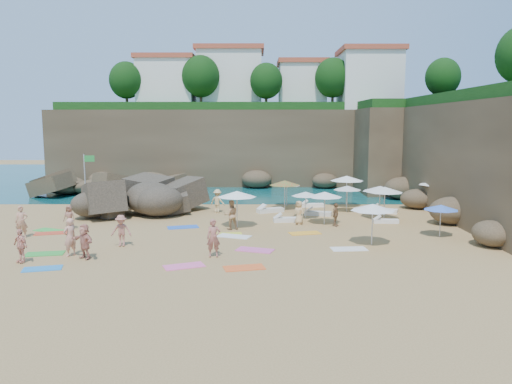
{
  "coord_description": "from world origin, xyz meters",
  "views": [
    {
      "loc": [
        2.13,
        -30.47,
        6.62
      ],
      "look_at": [
        2.0,
        3.0,
        2.0
      ],
      "focal_mm": 35.0,
      "sensor_mm": 36.0,
      "label": 1
    }
  ],
  "objects_px": {
    "person_stand_3": "(336,215)",
    "person_stand_6": "(70,237)",
    "parasol_0": "(287,184)",
    "parasol_2": "(380,189)",
    "person_stand_5": "(152,201)",
    "person_stand_0": "(22,222)",
    "flag_pole": "(87,174)",
    "person_stand_1": "(231,215)",
    "rock_outcrop": "(141,213)",
    "parasol_1": "(347,178)",
    "person_stand_4": "(299,213)",
    "lounger_0": "(270,210)",
    "person_stand_2": "(218,201)"
  },
  "relations": [
    {
      "from": "person_stand_0",
      "to": "flag_pole",
      "type": "bearing_deg",
      "value": 72.47
    },
    {
      "from": "person_stand_1",
      "to": "lounger_0",
      "type": "bearing_deg",
      "value": -128.16
    },
    {
      "from": "person_stand_1",
      "to": "person_stand_6",
      "type": "relative_size",
      "value": 0.97
    },
    {
      "from": "parasol_1",
      "to": "person_stand_4",
      "type": "height_order",
      "value": "parasol_1"
    },
    {
      "from": "rock_outcrop",
      "to": "parasol_2",
      "type": "bearing_deg",
      "value": -7.19
    },
    {
      "from": "flag_pole",
      "to": "person_stand_2",
      "type": "bearing_deg",
      "value": -10.1
    },
    {
      "from": "rock_outcrop",
      "to": "parasol_1",
      "type": "xyz_separation_m",
      "value": [
        15.8,
        2.86,
        2.29
      ]
    },
    {
      "from": "parasol_2",
      "to": "rock_outcrop",
      "type": "bearing_deg",
      "value": 172.81
    },
    {
      "from": "parasol_2",
      "to": "person_stand_1",
      "type": "bearing_deg",
      "value": -160.62
    },
    {
      "from": "parasol_0",
      "to": "lounger_0",
      "type": "bearing_deg",
      "value": -116.28
    },
    {
      "from": "person_stand_3",
      "to": "flag_pole",
      "type": "bearing_deg",
      "value": 98.86
    },
    {
      "from": "flag_pole",
      "to": "person_stand_0",
      "type": "relative_size",
      "value": 2.24
    },
    {
      "from": "rock_outcrop",
      "to": "person_stand_5",
      "type": "xyz_separation_m",
      "value": [
        0.7,
        0.8,
        0.77
      ]
    },
    {
      "from": "parasol_2",
      "to": "person_stand_5",
      "type": "bearing_deg",
      "value": 169.8
    },
    {
      "from": "lounger_0",
      "to": "person_stand_3",
      "type": "distance_m",
      "value": 6.54
    },
    {
      "from": "flag_pole",
      "to": "person_stand_3",
      "type": "height_order",
      "value": "flag_pole"
    },
    {
      "from": "lounger_0",
      "to": "person_stand_1",
      "type": "xyz_separation_m",
      "value": [
        -2.61,
        -6.09,
        0.78
      ]
    },
    {
      "from": "rock_outcrop",
      "to": "person_stand_6",
      "type": "bearing_deg",
      "value": -93.29
    },
    {
      "from": "parasol_1",
      "to": "person_stand_0",
      "type": "relative_size",
      "value": 1.39
    },
    {
      "from": "parasol_0",
      "to": "person_stand_1",
      "type": "bearing_deg",
      "value": -114.22
    },
    {
      "from": "person_stand_2",
      "to": "person_stand_5",
      "type": "distance_m",
      "value": 5.06
    },
    {
      "from": "person_stand_6",
      "to": "person_stand_4",
      "type": "bearing_deg",
      "value": 156.81
    },
    {
      "from": "person_stand_1",
      "to": "person_stand_0",
      "type": "bearing_deg",
      "value": -3.84
    },
    {
      "from": "rock_outcrop",
      "to": "lounger_0",
      "type": "relative_size",
      "value": 3.41
    },
    {
      "from": "flag_pole",
      "to": "person_stand_3",
      "type": "distance_m",
      "value": 19.64
    },
    {
      "from": "parasol_2",
      "to": "lounger_0",
      "type": "bearing_deg",
      "value": 161.61
    },
    {
      "from": "parasol_0",
      "to": "person_stand_2",
      "type": "xyz_separation_m",
      "value": [
        -5.33,
        -2.99,
        -0.94
      ]
    },
    {
      "from": "person_stand_3",
      "to": "person_stand_4",
      "type": "bearing_deg",
      "value": 104.22
    },
    {
      "from": "parasol_1",
      "to": "parasol_2",
      "type": "xyz_separation_m",
      "value": [
        1.42,
        -5.03,
        -0.17
      ]
    },
    {
      "from": "person_stand_6",
      "to": "rock_outcrop",
      "type": "bearing_deg",
      "value": -149.82
    },
    {
      "from": "rock_outcrop",
      "to": "person_stand_1",
      "type": "distance_m",
      "value": 9.14
    },
    {
      "from": "parasol_0",
      "to": "parasol_1",
      "type": "bearing_deg",
      "value": -3.71
    },
    {
      "from": "parasol_1",
      "to": "lounger_0",
      "type": "bearing_deg",
      "value": -157.69
    },
    {
      "from": "person_stand_1",
      "to": "person_stand_5",
      "type": "relative_size",
      "value": 1.22
    },
    {
      "from": "parasol_0",
      "to": "person_stand_1",
      "type": "distance_m",
      "value": 9.81
    },
    {
      "from": "parasol_0",
      "to": "lounger_0",
      "type": "relative_size",
      "value": 1.04
    },
    {
      "from": "person_stand_5",
      "to": "person_stand_6",
      "type": "distance_m",
      "value": 12.96
    },
    {
      "from": "rock_outcrop",
      "to": "flag_pole",
      "type": "relative_size",
      "value": 1.62
    },
    {
      "from": "parasol_0",
      "to": "person_stand_3",
      "type": "xyz_separation_m",
      "value": [
        2.7,
        -7.88,
        -1.06
      ]
    },
    {
      "from": "rock_outcrop",
      "to": "parasol_0",
      "type": "distance_m",
      "value": 11.64
    },
    {
      "from": "person_stand_3",
      "to": "person_stand_0",
      "type": "bearing_deg",
      "value": 129.24
    },
    {
      "from": "parasol_1",
      "to": "person_stand_2",
      "type": "height_order",
      "value": "parasol_1"
    },
    {
      "from": "person_stand_2",
      "to": "person_stand_6",
      "type": "bearing_deg",
      "value": 86.92
    },
    {
      "from": "parasol_2",
      "to": "person_stand_5",
      "type": "relative_size",
      "value": 1.59
    },
    {
      "from": "parasol_0",
      "to": "person_stand_1",
      "type": "relative_size",
      "value": 1.12
    },
    {
      "from": "parasol_1",
      "to": "lounger_0",
      "type": "distance_m",
      "value": 6.96
    },
    {
      "from": "person_stand_1",
      "to": "person_stand_4",
      "type": "distance_m",
      "value": 4.68
    },
    {
      "from": "person_stand_3",
      "to": "person_stand_6",
      "type": "xyz_separation_m",
      "value": [
        -14.45,
        -7.36,
        0.21
      ]
    },
    {
      "from": "person_stand_3",
      "to": "person_stand_6",
      "type": "bearing_deg",
      "value": 146.0
    },
    {
      "from": "rock_outcrop",
      "to": "person_stand_5",
      "type": "height_order",
      "value": "person_stand_5"
    }
  ]
}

